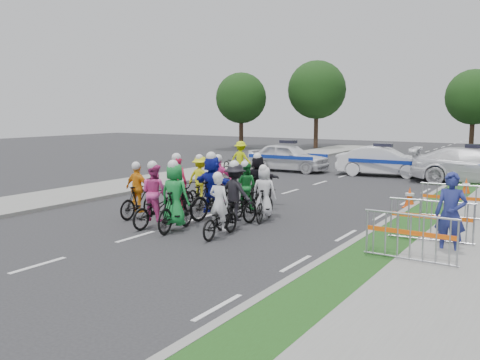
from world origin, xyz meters
The scene contains 30 objects.
ground centered at (0.00, 0.00, 0.00)m, with size 90.00×90.00×0.00m, color #28282B.
curb_right centered at (5.10, 5.00, 0.06)m, with size 0.20×60.00×0.12m, color gray.
grass_strip centered at (5.80, 5.00, 0.06)m, with size 1.20×60.00×0.11m, color #224115.
sidewalk_left centered at (-6.50, 5.00, 0.07)m, with size 3.00×60.00×0.13m, color gray.
rider_0 centered at (1.86, 1.15, 0.57)m, with size 0.68×1.71×1.71m.
rider_1 centered at (0.45, 1.10, 0.76)m, with size 0.88×1.91×1.95m.
rider_2 centered at (-0.38, 1.23, 0.70)m, with size 0.80×1.86×1.88m.
rider_3 centered at (-1.61, 1.89, 0.67)m, with size 0.87×1.65×1.73m.
rider_4 centered at (1.55, 2.41, 0.73)m, with size 1.11×1.91×1.89m.
rider_5 centered at (0.38, 2.97, 0.85)m, with size 1.69×2.01×2.04m.
rider_6 centered at (-0.82, 2.85, 0.65)m, with size 1.02×2.01×1.96m.
rider_7 centered at (1.86, 3.52, 0.66)m, with size 0.79×1.66×1.69m.
rider_8 centered at (0.90, 4.05, 0.64)m, with size 0.77×1.73×1.71m.
rider_9 centered at (-0.41, 4.52, 0.70)m, with size 0.97×1.79×1.82m.
rider_10 centered at (-1.38, 4.80, 0.69)m, with size 0.99×1.74×1.76m.
rider_11 centered at (0.54, 5.45, 0.78)m, with size 1.47×1.76×1.84m.
police_car_0 centered at (-3.32, 15.41, 0.75)m, with size 1.76×4.38×1.49m, color white.
police_car_1 centered at (1.60, 16.01, 0.73)m, with size 1.54×4.41×1.45m, color white.
police_car_2 centered at (5.94, 15.32, 0.80)m, with size 2.23×5.49×1.59m, color white.
spectator_0 centered at (7.26, 2.39, 0.95)m, with size 0.69×0.46×1.91m, color navy.
marshal_hiviz centered at (-4.39, 12.32, 0.86)m, with size 1.11×0.64×1.72m, color #C5DB0B.
barrier_0 centered at (6.70, 1.12, 0.56)m, with size 2.00×0.50×1.12m, color #A5A8AD, non-canonical shape.
barrier_1 centered at (6.70, 3.09, 0.56)m, with size 2.00×0.50×1.12m, color #A5A8AD, non-canonical shape.
barrier_2 centered at (6.70, 6.33, 0.56)m, with size 2.00×0.50×1.12m, color #A5A8AD, non-canonical shape.
cone_0 centered at (4.96, 7.98, 0.34)m, with size 0.40×0.40×0.70m.
cone_1 centered at (6.17, 11.58, 0.34)m, with size 0.40×0.40×0.70m.
parked_bike centered at (-5.20, 12.87, 0.48)m, with size 0.64×1.82×0.96m, color black.
tree_0 centered at (-14.00, 28.00, 4.19)m, with size 4.20×4.20×6.30m.
tree_3 centered at (-9.00, 32.00, 4.89)m, with size 4.90×4.90×7.35m.
tree_4 centered at (3.00, 34.00, 4.19)m, with size 4.20×4.20×6.30m.
Camera 1 is at (9.42, -10.09, 3.29)m, focal length 40.00 mm.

